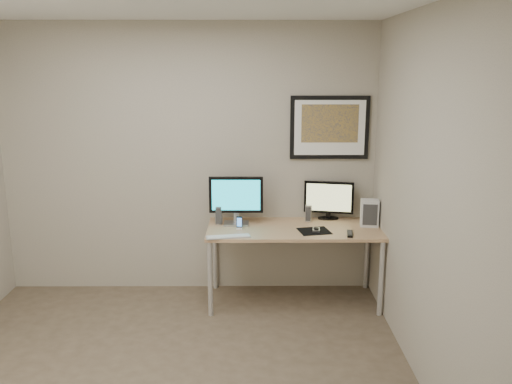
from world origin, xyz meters
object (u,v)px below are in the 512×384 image
at_px(monitor_tv, 329,199).
at_px(fan_unit, 370,213).
at_px(speaker_left, 219,215).
at_px(keyboard, 228,237).
at_px(framed_art, 330,127).
at_px(monitor_large, 236,198).
at_px(desk, 294,234).
at_px(speaker_right, 308,213).
at_px(phone_dock, 239,223).

bearing_deg(monitor_tv, fan_unit, -22.88).
height_order(speaker_left, keyboard, speaker_left).
relative_size(framed_art, monitor_tv, 1.58).
bearing_deg(fan_unit, monitor_large, -175.32).
distance_m(desk, framed_art, 1.07).
bearing_deg(monitor_large, speaker_right, 8.77).
bearing_deg(monitor_tv, speaker_right, -148.03).
bearing_deg(speaker_right, monitor_large, -161.43).
height_order(monitor_large, fan_unit, monitor_large).
distance_m(monitor_large, speaker_left, 0.23).
bearing_deg(monitor_tv, speaker_left, -159.70).
xyz_separation_m(monitor_tv, fan_unit, (0.35, -0.24, -0.07)).
xyz_separation_m(framed_art, phone_dock, (-0.85, -0.37, -0.83)).
height_order(speaker_right, fan_unit, fan_unit).
relative_size(monitor_large, phone_dock, 4.25).
bearing_deg(desk, framed_art, 43.46).
height_order(speaker_right, keyboard, speaker_right).
xyz_separation_m(framed_art, monitor_large, (-0.89, -0.23, -0.64)).
height_order(keyboard, fan_unit, fan_unit).
distance_m(speaker_left, keyboard, 0.42).
bearing_deg(monitor_large, fan_unit, -2.18).
relative_size(framed_art, speaker_right, 4.68).
distance_m(desk, speaker_left, 0.73).
bearing_deg(desk, monitor_tv, 38.42).
bearing_deg(keyboard, speaker_left, 94.24).
height_order(monitor_large, speaker_right, monitor_large).
bearing_deg(desk, fan_unit, 3.89).
relative_size(speaker_left, speaker_right, 1.11).
bearing_deg(monitor_tv, phone_dock, -148.40).
relative_size(monitor_tv, speaker_right, 2.96).
distance_m(monitor_large, speaker_right, 0.72).
height_order(speaker_right, phone_dock, speaker_right).
distance_m(speaker_right, keyboard, 0.90).
bearing_deg(speaker_right, framed_art, 43.00).
bearing_deg(speaker_left, speaker_right, 7.33).
xyz_separation_m(desk, framed_art, (0.35, 0.33, 0.96)).
xyz_separation_m(monitor_tv, phone_dock, (-0.86, -0.32, -0.14)).
distance_m(framed_art, monitor_tv, 0.69).
bearing_deg(framed_art, desk, -136.54).
bearing_deg(monitor_large, desk, -10.54).
bearing_deg(framed_art, speaker_left, -168.10).
height_order(desk, monitor_tv, monitor_tv).
relative_size(speaker_right, keyboard, 0.42).
distance_m(phone_dock, keyboard, 0.27).
xyz_separation_m(speaker_left, keyboard, (0.11, -0.40, -0.08)).
bearing_deg(fan_unit, phone_dock, -168.60).
relative_size(phone_dock, keyboard, 0.31).
relative_size(monitor_tv, keyboard, 1.23).
xyz_separation_m(speaker_left, fan_unit, (1.41, -0.06, 0.04)).
bearing_deg(speaker_right, fan_unit, -5.73).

